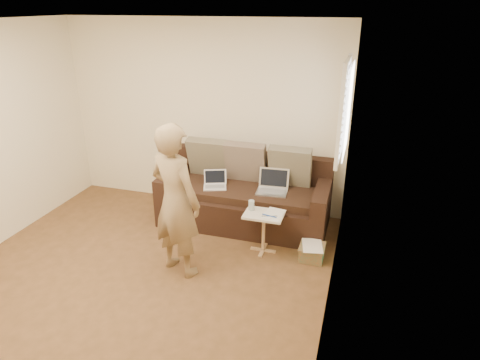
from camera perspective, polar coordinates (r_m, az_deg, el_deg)
The scene contains 17 objects.
floor at distance 4.68m, azimuth -14.99°, elevation -14.24°, with size 4.50×4.50×0.00m, color #52391E.
ceiling at distance 3.77m, azimuth -19.21°, elevation 19.26°, with size 4.50×4.50×0.00m, color white.
wall_back at distance 5.94m, azimuth -5.06°, elevation 8.58°, with size 4.00×4.00×0.00m, color beige.
wall_right at distance 3.42m, azimuth 12.53°, elevation -3.00°, with size 4.50×4.50×0.00m, color beige.
window_blinds at distance 4.72m, azimuth 14.04°, elevation 9.21°, with size 0.12×0.88×1.08m, color white, non-canonical shape.
sofa at distance 5.58m, azimuth 0.64°, elevation -1.87°, with size 2.20×0.95×0.85m, color black, non-canonical shape.
pillow_left at distance 5.83m, azimuth -4.35°, elevation 3.07°, with size 0.55×0.14×0.55m, color #685C4D, non-canonical shape.
pillow_mid at distance 5.64m, azimuth 0.77°, elevation 2.42°, with size 0.55×0.14×0.55m, color brown, non-canonical shape.
pillow_right at distance 5.52m, azimuth 6.78°, elevation 1.79°, with size 0.55×0.14×0.55m, color #685C4D, non-canonical shape.
laptop_silver at distance 5.40m, azimuth 4.30°, elevation -1.71°, with size 0.39×0.28×0.26m, color #B7BABC, non-canonical shape.
laptop_white at distance 5.53m, azimuth -3.41°, elevation -1.06°, with size 0.29×0.21×0.21m, color white, non-canonical shape.
person at distance 4.45m, azimuth -8.70°, elevation -2.83°, with size 0.62×0.42×1.70m, color olive.
side_table at distance 5.03m, azimuth 3.19°, elevation -7.11°, with size 0.46×0.32×0.50m, color silver, non-canonical shape.
drinking_glass at distance 4.96m, azimuth 1.55°, elevation -3.44°, with size 0.07×0.07×0.12m, color silver, non-canonical shape.
scissors at distance 4.84m, azimuth 4.00°, elevation -4.88°, with size 0.18×0.10×0.02m, color silver, non-canonical shape.
paper_on_table at distance 4.91m, azimuth 4.58°, elevation -4.58°, with size 0.21×0.30×0.00m, color white, non-canonical shape.
striped_box at distance 5.02m, azimuth 9.70°, elevation -9.61°, with size 0.29×0.29×0.18m, color #BE481C, non-canonical shape.
Camera 1 is at (2.16, -3.09, 2.76)m, focal length 31.53 mm.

